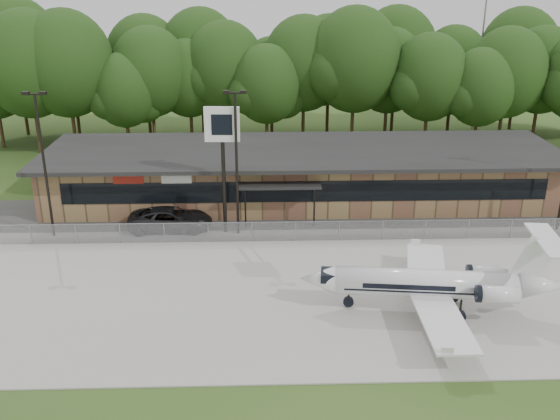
{
  "coord_description": "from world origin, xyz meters",
  "views": [
    {
      "loc": [
        -3.32,
        -24.43,
        17.45
      ],
      "look_at": [
        -2.17,
        12.0,
        3.52
      ],
      "focal_mm": 40.0,
      "sensor_mm": 36.0,
      "label": 1
    }
  ],
  "objects_px": {
    "suv": "(171,219)",
    "pole_sign": "(222,138)",
    "terminal": "(302,173)",
    "business_jet": "(435,285)"
  },
  "relations": [
    {
      "from": "business_jet",
      "to": "suv",
      "type": "relative_size",
      "value": 2.34
    },
    {
      "from": "business_jet",
      "to": "pole_sign",
      "type": "height_order",
      "value": "pole_sign"
    },
    {
      "from": "suv",
      "to": "terminal",
      "type": "bearing_deg",
      "value": -56.97
    },
    {
      "from": "business_jet",
      "to": "pole_sign",
      "type": "bearing_deg",
      "value": 142.58
    },
    {
      "from": "terminal",
      "to": "suv",
      "type": "height_order",
      "value": "terminal"
    },
    {
      "from": "suv",
      "to": "pole_sign",
      "type": "height_order",
      "value": "pole_sign"
    },
    {
      "from": "terminal",
      "to": "pole_sign",
      "type": "xyz_separation_m",
      "value": [
        -5.92,
        -7.15,
        4.78
      ]
    },
    {
      "from": "suv",
      "to": "pole_sign",
      "type": "distance_m",
      "value": 7.33
    },
    {
      "from": "pole_sign",
      "to": "business_jet",
      "type": "bearing_deg",
      "value": -41.6
    },
    {
      "from": "business_jet",
      "to": "pole_sign",
      "type": "xyz_separation_m",
      "value": [
        -11.91,
        11.53,
        5.28
      ]
    }
  ]
}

